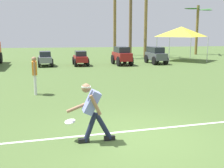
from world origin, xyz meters
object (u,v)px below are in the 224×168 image
(teammate_near_sideline, at_px, (35,72))
(palm_tree_left_of_centre, at_px, (131,16))
(parked_car_slot_a, at_px, (45,58))
(frisbee_in_flight, at_px, (70,122))
(event_tent, at_px, (181,32))
(palm_tree_far_right, at_px, (198,24))
(palm_tree_right_of_centre, at_px, (146,14))
(frisbee_thrower, at_px, (92,109))
(palm_tree_far_left, at_px, (115,12))
(parked_car_slot_b, at_px, (80,58))
(parked_car_slot_d, at_px, (156,55))
(parked_car_slot_c, at_px, (122,55))

(teammate_near_sideline, relative_size, palm_tree_left_of_centre, 0.22)
(parked_car_slot_a, bearing_deg, frisbee_in_flight, -83.28)
(event_tent, bearing_deg, parked_car_slot_a, -168.81)
(palm_tree_far_right, xyz_separation_m, event_tent, (-4.34, -6.11, -0.86))
(palm_tree_right_of_centre, bearing_deg, teammate_near_sideline, -119.58)
(palm_tree_right_of_centre, bearing_deg, frisbee_thrower, -108.41)
(parked_car_slot_a, height_order, palm_tree_far_right, palm_tree_far_right)
(frisbee_in_flight, bearing_deg, palm_tree_right_of_centre, 70.22)
(palm_tree_right_of_centre, distance_m, palm_tree_far_right, 7.12)
(palm_tree_far_right, bearing_deg, frisbee_thrower, -119.96)
(palm_tree_far_left, bearing_deg, frisbee_in_flight, -102.10)
(parked_car_slot_b, distance_m, event_tent, 9.44)
(frisbee_in_flight, distance_m, palm_tree_right_of_centre, 22.59)
(frisbee_thrower, height_order, parked_car_slot_b, frisbee_thrower)
(parked_car_slot_a, height_order, parked_car_slot_b, same)
(parked_car_slot_a, bearing_deg, palm_tree_left_of_centre, 45.42)
(parked_car_slot_b, bearing_deg, parked_car_slot_d, 3.16)
(parked_car_slot_d, bearing_deg, event_tent, 34.14)
(parked_car_slot_b, height_order, palm_tree_far_left, palm_tree_far_left)
(parked_car_slot_b, distance_m, parked_car_slot_c, 3.19)
(parked_car_slot_b, height_order, palm_tree_right_of_centre, palm_tree_right_of_centre)
(parked_car_slot_d, distance_m, palm_tree_far_left, 6.70)
(parked_car_slot_a, height_order, event_tent, event_tent)
(event_tent, bearing_deg, parked_car_slot_b, -165.58)
(palm_tree_left_of_centre, bearing_deg, frisbee_thrower, -104.34)
(frisbee_thrower, xyz_separation_m, event_tent, (9.29, 17.54, 1.74))
(teammate_near_sideline, bearing_deg, parked_car_slot_a, 92.28)
(frisbee_in_flight, distance_m, event_tent, 20.07)
(event_tent, bearing_deg, frisbee_in_flight, -119.40)
(palm_tree_far_right, bearing_deg, parked_car_slot_a, -152.18)
(frisbee_in_flight, bearing_deg, palm_tree_left_of_centre, 74.41)
(parked_car_slot_d, bearing_deg, frisbee_thrower, -112.30)
(parked_car_slot_c, distance_m, palm_tree_left_of_centre, 9.59)
(palm_tree_far_right, bearing_deg, palm_tree_far_left, -162.59)
(palm_tree_left_of_centre, distance_m, event_tent, 7.16)
(frisbee_in_flight, bearing_deg, palm_tree_far_left, 77.90)
(frisbee_thrower, distance_m, palm_tree_right_of_centre, 22.51)
(parked_car_slot_c, height_order, palm_tree_left_of_centre, palm_tree_left_of_centre)
(teammate_near_sideline, relative_size, palm_tree_right_of_centre, 0.22)
(frisbee_thrower, xyz_separation_m, teammate_near_sideline, (-1.90, 5.39, 0.15))
(frisbee_in_flight, xyz_separation_m, teammate_near_sideline, (-1.39, 5.24, 0.47))
(teammate_near_sideline, xyz_separation_m, event_tent, (11.19, 12.15, 1.59))
(frisbee_in_flight, xyz_separation_m, palm_tree_right_of_centre, (7.54, 20.96, 3.72))
(parked_car_slot_a, bearing_deg, teammate_near_sideline, -87.72)
(frisbee_thrower, distance_m, parked_car_slot_c, 15.54)
(palm_tree_left_of_centre, bearing_deg, parked_car_slot_c, -106.46)
(palm_tree_left_of_centre, xyz_separation_m, palm_tree_far_right, (7.56, -0.08, -0.76))
(frisbee_in_flight, bearing_deg, teammate_near_sideline, 104.82)
(teammate_near_sideline, xyz_separation_m, palm_tree_far_left, (5.77, 15.20, 3.43))
(parked_car_slot_a, bearing_deg, event_tent, 11.19)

